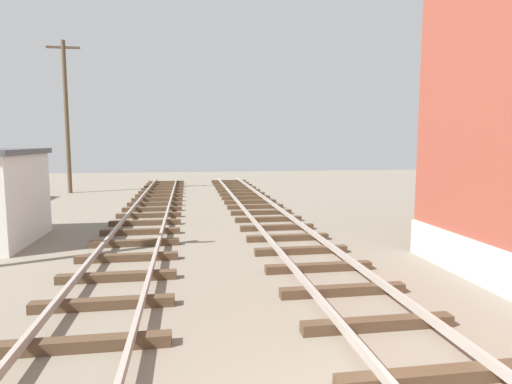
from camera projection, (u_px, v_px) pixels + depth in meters
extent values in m
cube|color=#4C3826|center=(433.00, 377.00, 5.34)|extent=(2.50, 0.24, 0.18)
cube|color=#4C3826|center=(378.00, 324.00, 6.89)|extent=(2.50, 0.24, 0.18)
cube|color=#4C3826|center=(343.00, 290.00, 8.44)|extent=(2.50, 0.24, 0.18)
cube|color=#4C3826|center=(319.00, 267.00, 9.98)|extent=(2.50, 0.24, 0.18)
cube|color=#4C3826|center=(301.00, 250.00, 11.53)|extent=(2.50, 0.24, 0.18)
cube|color=#4C3826|center=(288.00, 238.00, 13.08)|extent=(2.50, 0.24, 0.18)
cube|color=#4C3826|center=(277.00, 227.00, 14.63)|extent=(2.50, 0.24, 0.18)
cube|color=#4C3826|center=(268.00, 219.00, 16.17)|extent=(2.50, 0.24, 0.18)
cube|color=#4C3826|center=(261.00, 212.00, 17.72)|extent=(2.50, 0.24, 0.18)
cube|color=#4C3826|center=(255.00, 207.00, 19.27)|extent=(2.50, 0.24, 0.18)
cube|color=#4C3826|center=(250.00, 202.00, 20.82)|extent=(2.50, 0.24, 0.18)
cube|color=#4C3826|center=(246.00, 198.00, 22.37)|extent=(2.50, 0.24, 0.18)
cube|color=#4C3826|center=(242.00, 194.00, 23.91)|extent=(2.50, 0.24, 0.18)
cube|color=#4C3826|center=(239.00, 191.00, 25.46)|extent=(2.50, 0.24, 0.18)
cube|color=#4C3826|center=(236.00, 188.00, 27.01)|extent=(2.50, 0.24, 0.18)
cube|color=#4C3826|center=(233.00, 186.00, 28.56)|extent=(2.50, 0.24, 0.18)
cube|color=#4C3826|center=(231.00, 183.00, 30.11)|extent=(2.50, 0.24, 0.18)
cube|color=#4C3826|center=(229.00, 181.00, 31.65)|extent=(2.50, 0.24, 0.18)
cube|color=#4C3826|center=(82.00, 344.00, 6.20)|extent=(2.50, 0.24, 0.18)
cube|color=#4C3826|center=(103.00, 304.00, 7.74)|extent=(2.50, 0.24, 0.18)
cube|color=#4C3826|center=(117.00, 277.00, 9.29)|extent=(2.50, 0.24, 0.18)
cube|color=#4C3826|center=(127.00, 257.00, 10.84)|extent=(2.50, 0.24, 0.18)
cube|color=#4C3826|center=(135.00, 243.00, 12.39)|extent=(2.50, 0.24, 0.18)
cube|color=#4C3826|center=(141.00, 232.00, 13.93)|extent=(2.50, 0.24, 0.18)
cube|color=#4C3826|center=(145.00, 223.00, 15.48)|extent=(2.50, 0.24, 0.18)
cube|color=#4C3826|center=(149.00, 215.00, 17.03)|extent=(2.50, 0.24, 0.18)
cube|color=#4C3826|center=(152.00, 209.00, 18.58)|extent=(2.50, 0.24, 0.18)
cube|color=#4C3826|center=(155.00, 204.00, 20.13)|extent=(2.50, 0.24, 0.18)
cube|color=#4C3826|center=(157.00, 200.00, 21.67)|extent=(2.50, 0.24, 0.18)
cube|color=#4C3826|center=(159.00, 196.00, 23.22)|extent=(2.50, 0.24, 0.18)
cube|color=#4C3826|center=(161.00, 192.00, 24.77)|extent=(2.50, 0.24, 0.18)
cube|color=#4C3826|center=(163.00, 189.00, 26.32)|extent=(2.50, 0.24, 0.18)
cube|color=#4C3826|center=(164.00, 187.00, 27.87)|extent=(2.50, 0.24, 0.18)
cube|color=#4C3826|center=(165.00, 184.00, 29.41)|extent=(2.50, 0.24, 0.18)
cube|color=#4C3826|center=(166.00, 182.00, 30.96)|extent=(2.50, 0.24, 0.18)
cylinder|color=black|center=(22.00, 192.00, 22.95)|extent=(0.64, 0.24, 0.64)
cylinder|color=black|center=(8.00, 196.00, 21.18)|extent=(0.64, 0.24, 0.64)
cylinder|color=brown|center=(67.00, 118.00, 24.74)|extent=(0.24, 0.24, 8.62)
cube|color=#4C3D2D|center=(63.00, 47.00, 24.29)|extent=(1.80, 0.12, 0.12)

